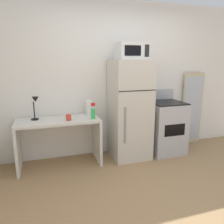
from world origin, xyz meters
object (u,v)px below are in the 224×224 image
(microwave, at_px, (132,51))
(coffee_mug, at_px, (69,117))
(leaning_mirror, at_px, (192,108))
(spray_bottle, at_px, (93,113))
(oven_range, at_px, (165,127))
(paper_towel_roll, at_px, (89,108))
(desk, at_px, (59,133))
(desk_lamp, at_px, (35,104))
(refrigerator, at_px, (130,110))

(microwave, bearing_deg, coffee_mug, -176.19)
(microwave, bearing_deg, leaning_mirror, 10.84)
(spray_bottle, height_order, leaning_mirror, leaning_mirror)
(microwave, relative_size, oven_range, 0.42)
(paper_towel_roll, bearing_deg, desk, -166.77)
(spray_bottle, relative_size, coffee_mug, 2.62)
(desk, relative_size, desk_lamp, 3.55)
(desk_lamp, height_order, leaning_mirror, leaning_mirror)
(coffee_mug, height_order, microwave, microwave)
(desk, bearing_deg, coffee_mug, -37.12)
(oven_range, bearing_deg, desk, 179.25)
(spray_bottle, xyz_separation_m, leaning_mirror, (2.08, 0.36, -0.15))
(paper_towel_roll, relative_size, oven_range, 0.22)
(spray_bottle, relative_size, refrigerator, 0.15)
(oven_range, bearing_deg, refrigerator, 179.78)
(paper_towel_roll, distance_m, leaning_mirror, 2.10)
(desk_lamp, xyz_separation_m, refrigerator, (1.49, -0.09, -0.17))
(oven_range, bearing_deg, paper_towel_roll, 173.86)
(paper_towel_roll, distance_m, coffee_mug, 0.44)
(desk_lamp, relative_size, oven_range, 0.32)
(leaning_mirror, bearing_deg, paper_towel_roll, -176.98)
(coffee_mug, distance_m, leaning_mirror, 2.48)
(desk, bearing_deg, paper_towel_roll, 13.23)
(refrigerator, relative_size, oven_range, 1.49)
(coffee_mug, height_order, oven_range, oven_range)
(desk, bearing_deg, oven_range, -0.75)
(paper_towel_roll, height_order, oven_range, oven_range)
(microwave, bearing_deg, oven_range, 1.55)
(leaning_mirror, bearing_deg, spray_bottle, -170.10)
(desk_lamp, relative_size, refrigerator, 0.22)
(microwave, bearing_deg, desk, 177.90)
(paper_towel_roll, bearing_deg, spray_bottle, -89.07)
(spray_bottle, distance_m, oven_range, 1.40)
(leaning_mirror, bearing_deg, coffee_mug, -172.07)
(paper_towel_roll, bearing_deg, microwave, -13.91)
(spray_bottle, xyz_separation_m, coffee_mug, (-0.37, 0.02, -0.05))
(refrigerator, xyz_separation_m, microwave, (0.00, -0.02, 0.95))
(refrigerator, bearing_deg, microwave, -89.67)
(microwave, xyz_separation_m, oven_range, (0.69, 0.02, -1.30))
(oven_range, xyz_separation_m, leaning_mirror, (0.74, 0.26, 0.23))
(coffee_mug, xyz_separation_m, oven_range, (1.71, 0.09, -0.33))
(desk_lamp, height_order, oven_range, desk_lamp)
(coffee_mug, bearing_deg, spray_bottle, -3.38)
(refrigerator, relative_size, microwave, 3.56)
(paper_towel_roll, height_order, leaning_mirror, leaning_mirror)
(desk_lamp, xyz_separation_m, oven_range, (2.17, -0.09, -0.52))
(coffee_mug, bearing_deg, leaning_mirror, 7.93)
(desk, xyz_separation_m, coffee_mug, (0.15, -0.11, 0.27))
(desk_lamp, height_order, spray_bottle, desk_lamp)
(desk_lamp, relative_size, spray_bottle, 1.42)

